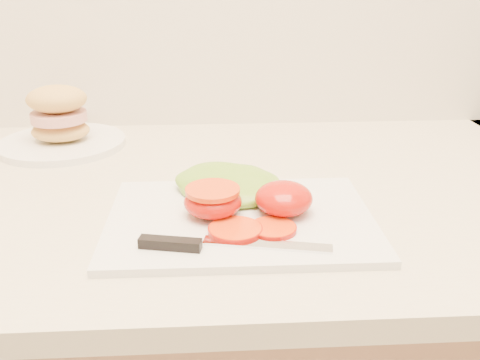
{
  "coord_description": "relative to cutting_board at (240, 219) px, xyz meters",
  "views": [
    {
      "loc": [
        -0.37,
        0.95,
        1.24
      ],
      "look_at": [
        -0.34,
        1.56,
        0.99
      ],
      "focal_mm": 40.0,
      "sensor_mm": 36.0,
      "label": 1
    }
  ],
  "objects": [
    {
      "name": "tomato_slice_1",
      "position": [
        0.04,
        -0.04,
        0.01
      ],
      "size": [
        0.06,
        0.06,
        0.01
      ],
      "primitive_type": "cylinder",
      "color": "#FF4F0E",
      "rests_on": "cutting_board"
    },
    {
      "name": "tomato_half_cut",
      "position": [
        -0.03,
        0.01,
        0.03
      ],
      "size": [
        0.07,
        0.07,
        0.04
      ],
      "color": "#B12111",
      "rests_on": "cutting_board"
    },
    {
      "name": "knife",
      "position": [
        -0.04,
        -0.08,
        0.01
      ],
      "size": [
        0.22,
        0.05,
        0.01
      ],
      "rotation": [
        0.0,
        0.0,
        -0.21
      ],
      "color": "silver",
      "rests_on": "cutting_board"
    },
    {
      "name": "tomato_half_dome",
      "position": [
        0.06,
        0.01,
        0.03
      ],
      "size": [
        0.07,
        0.07,
        0.04
      ],
      "primitive_type": "ellipsoid",
      "color": "#B12111",
      "rests_on": "cutting_board"
    },
    {
      "name": "tomato_slice_0",
      "position": [
        -0.01,
        -0.04,
        0.01
      ],
      "size": [
        0.06,
        0.06,
        0.01
      ],
      "primitive_type": "cylinder",
      "color": "#FF4F0E",
      "rests_on": "cutting_board"
    },
    {
      "name": "lettuce_leaf_0",
      "position": [
        -0.01,
        0.07,
        0.02
      ],
      "size": [
        0.18,
        0.16,
        0.03
      ],
      "primitive_type": "ellipsoid",
      "rotation": [
        0.0,
        0.0,
        -0.44
      ],
      "color": "#75AB2D",
      "rests_on": "cutting_board"
    },
    {
      "name": "sandwich_plate",
      "position": [
        -0.3,
        0.32,
        0.03
      ],
      "size": [
        0.22,
        0.22,
        0.11
      ],
      "rotation": [
        0.0,
        0.0,
        0.25
      ],
      "color": "white",
      "rests_on": "counter"
    },
    {
      "name": "cutting_board",
      "position": [
        0.0,
        0.0,
        0.0
      ],
      "size": [
        0.33,
        0.24,
        0.01
      ],
      "primitive_type": "cube",
      "rotation": [
        0.0,
        0.0,
        -0.01
      ],
      "color": "silver",
      "rests_on": "counter"
    }
  ]
}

